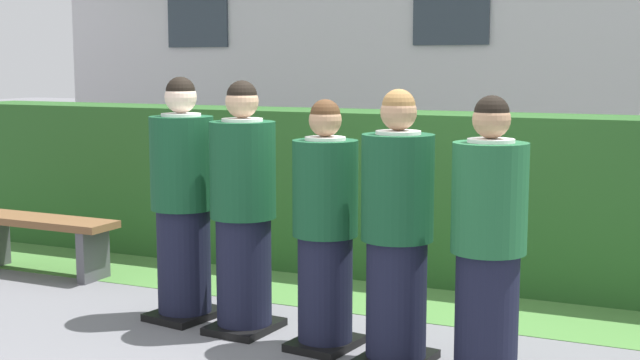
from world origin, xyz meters
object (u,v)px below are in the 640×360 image
(student_front_row_2, at_px, (325,232))
(wooden_bench, at_px, (41,233))
(student_front_row_1, at_px, (243,213))
(student_front_row_4, at_px, (488,248))
(student_front_row_3, at_px, (397,235))
(student_front_row_0, at_px, (183,205))

(student_front_row_2, xyz_separation_m, wooden_bench, (-2.96, 0.76, -0.38))
(student_front_row_1, distance_m, student_front_row_4, 1.70)
(student_front_row_1, height_order, student_front_row_3, student_front_row_1)
(student_front_row_0, height_order, student_front_row_3, student_front_row_0)
(student_front_row_1, relative_size, student_front_row_3, 1.02)
(student_front_row_2, xyz_separation_m, student_front_row_4, (1.05, -0.15, 0.02))
(student_front_row_4, bearing_deg, student_front_row_0, 171.52)
(student_front_row_0, bearing_deg, student_front_row_4, -8.48)
(student_front_row_3, height_order, wooden_bench, student_front_row_3)
(student_front_row_0, xyz_separation_m, student_front_row_2, (1.15, -0.17, -0.06))
(wooden_bench, bearing_deg, student_front_row_3, -13.85)
(student_front_row_0, distance_m, wooden_bench, 1.95)
(student_front_row_3, distance_m, student_front_row_4, 0.55)
(student_front_row_0, distance_m, student_front_row_2, 1.16)
(student_front_row_0, relative_size, wooden_bench, 1.19)
(wooden_bench, bearing_deg, student_front_row_1, -15.90)
(student_front_row_2, height_order, student_front_row_4, student_front_row_4)
(student_front_row_4, xyz_separation_m, wooden_bench, (-4.00, 0.91, -0.41))
(student_front_row_0, bearing_deg, student_front_row_3, -9.20)
(student_front_row_1, height_order, student_front_row_2, student_front_row_1)
(student_front_row_0, bearing_deg, student_front_row_1, -8.54)
(student_front_row_3, xyz_separation_m, wooden_bench, (-3.46, 0.85, -0.42))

